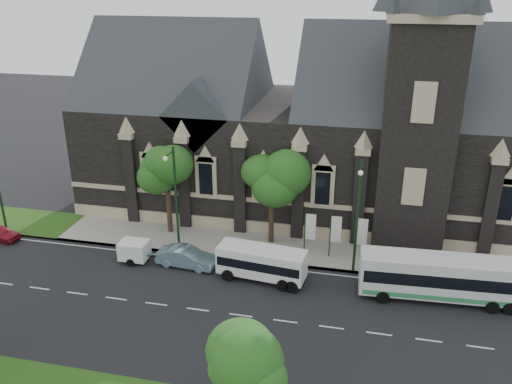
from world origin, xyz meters
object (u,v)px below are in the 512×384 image
(banner_flag_center, at_px, (334,232))
(sedan, at_px, (186,257))
(shuttle_bus, at_px, (262,262))
(tree_walk_right, at_px, (275,178))
(tree_walk_left, at_px, (170,171))
(tree_park_east, at_px, (257,359))
(box_trailer, at_px, (134,250))
(street_lamp_mid, at_px, (175,195))
(banner_flag_right, at_px, (360,234))
(street_lamp_near, at_px, (358,212))
(banner_flag_left, at_px, (308,229))
(tour_coach, at_px, (441,277))

(banner_flag_center, height_order, sedan, banner_flag_center)
(shuttle_bus, bearing_deg, tree_walk_right, 98.50)
(tree_walk_right, distance_m, tree_walk_left, 9.01)
(tree_park_east, relative_size, box_trailer, 1.98)
(street_lamp_mid, bearing_deg, banner_flag_right, 7.60)
(banner_flag_center, bearing_deg, street_lamp_mid, -171.18)
(tree_walk_right, distance_m, banner_flag_center, 6.36)
(tree_park_east, relative_size, shuttle_bus, 0.94)
(sedan, bearing_deg, street_lamp_mid, 41.77)
(shuttle_bus, height_order, sedan, shuttle_bus)
(shuttle_bus, xyz_separation_m, sedan, (-6.11, 0.62, -0.69))
(banner_flag_right, height_order, sedan, banner_flag_right)
(shuttle_bus, bearing_deg, street_lamp_near, 26.09)
(banner_flag_left, height_order, tour_coach, banner_flag_left)
(banner_flag_right, bearing_deg, tour_coach, -35.87)
(street_lamp_mid, distance_m, banner_flag_right, 14.67)
(street_lamp_mid, bearing_deg, tree_walk_left, 116.47)
(street_lamp_mid, xyz_separation_m, banner_flag_center, (12.29, 1.91, -2.73))
(banner_flag_center, distance_m, sedan, 11.67)
(box_trailer, bearing_deg, street_lamp_mid, 33.10)
(banner_flag_center, relative_size, box_trailer, 1.26)
(tree_walk_right, bearing_deg, tour_coach, -24.54)
(banner_flag_right, height_order, shuttle_bus, banner_flag_right)
(street_lamp_near, distance_m, banner_flag_left, 4.99)
(shuttle_bus, bearing_deg, tree_walk_left, 153.54)
(tree_park_east, bearing_deg, banner_flag_left, 89.65)
(tree_walk_left, bearing_deg, tree_park_east, -59.13)
(street_lamp_near, xyz_separation_m, banner_flag_center, (-1.71, 1.91, -2.73))
(tree_park_east, bearing_deg, banner_flag_right, 77.35)
(banner_flag_right, relative_size, box_trailer, 1.26)
(tree_walk_right, xyz_separation_m, banner_flag_right, (7.08, -1.71, -3.43))
(tree_walk_right, distance_m, street_lamp_mid, 8.10)
(tree_walk_left, distance_m, box_trailer, 7.38)
(banner_flag_center, bearing_deg, tree_walk_left, 173.11)
(street_lamp_near, height_order, street_lamp_mid, same)
(tree_walk_left, bearing_deg, banner_flag_left, -8.02)
(tree_walk_left, relative_size, street_lamp_mid, 0.85)
(tree_park_east, relative_size, banner_flag_right, 1.57)
(banner_flag_left, relative_size, tour_coach, 0.36)
(tree_walk_left, relative_size, shuttle_bus, 1.14)
(street_lamp_near, relative_size, shuttle_bus, 1.34)
(street_lamp_near, bearing_deg, tree_park_east, -103.11)
(tree_walk_left, xyz_separation_m, street_lamp_near, (15.80, -3.61, -0.62))
(street_lamp_near, relative_size, banner_flag_right, 2.25)
(banner_flag_right, bearing_deg, tree_park_east, -102.65)
(banner_flag_center, xyz_separation_m, shuttle_bus, (-4.86, -4.26, -0.92))
(street_lamp_near, distance_m, banner_flag_right, 3.34)
(tree_park_east, xyz_separation_m, tree_walk_right, (-2.96, 20.04, 1.20))
(tour_coach, bearing_deg, banner_flag_center, 148.77)
(tree_walk_right, xyz_separation_m, banner_flag_left, (3.08, -1.71, -3.43))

